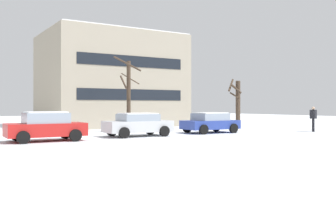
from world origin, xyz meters
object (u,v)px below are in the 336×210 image
object	(u,v)px
parked_car_silver	(138,124)
parked_car_blue	(210,122)
pedestrian_crossing	(313,117)
parked_car_red	(46,126)

from	to	relation	value
parked_car_silver	parked_car_blue	size ratio (longest dim) A/B	1.06
parked_car_silver	pedestrian_crossing	distance (m)	12.85
parked_car_silver	parked_car_blue	distance (m)	5.54
parked_car_red	parked_car_silver	xyz separation A→B (m)	(5.54, 0.30, -0.05)
parked_car_red	parked_car_blue	xyz separation A→B (m)	(11.09, 0.34, -0.07)
parked_car_red	pedestrian_crossing	distance (m)	18.25
parked_car_red	parked_car_silver	size ratio (longest dim) A/B	0.98
parked_car_blue	pedestrian_crossing	world-z (taller)	pedestrian_crossing
parked_car_silver	pedestrian_crossing	bearing A→B (deg)	-12.94
parked_car_blue	parked_car_red	bearing A→B (deg)	-178.25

